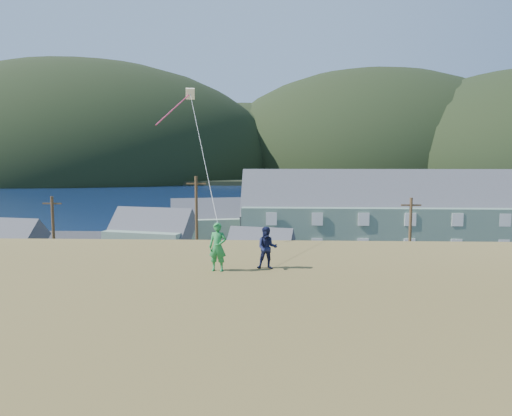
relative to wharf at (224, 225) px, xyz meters
The scene contains 15 objects.
ground 40.45m from the wharf, 81.47° to the right, with size 900.00×900.00×0.00m, color #0A1638.
grass_strip 42.43m from the wharf, 81.87° to the right, with size 110.00×8.00×0.10m, color #4C3D19.
waterfront_lot 23.77m from the wharf, 75.38° to the right, with size 72.00×36.00×0.12m, color #28282B.
wharf is the anchor object (origin of this frame).
far_shore 290.06m from the wharf, 88.81° to the left, with size 900.00×320.00×2.00m, color black.
far_hills 242.97m from the wharf, 80.14° to the left, with size 760.00×265.00×143.00m.
lodge 30.85m from the wharf, 43.52° to the right, with size 35.15×10.22×12.32m.
shed_palegreen_near 24.58m from the wharf, 103.64° to the right, with size 10.65×7.94×6.96m.
shed_white 30.58m from the wharf, 76.76° to the right, with size 7.53×5.87×5.30m.
shed_palegreen_far 13.27m from the wharf, 91.30° to the right, with size 12.04×8.53×7.34m.
utility_poles 38.89m from the wharf, 84.46° to the right, with size 29.65×0.24×9.85m.
parked_cars 18.02m from the wharf, 103.45° to the right, with size 22.45×12.49×1.54m.
kite_flyer_green 59.89m from the wharf, 83.82° to the right, with size 0.65×0.43×1.78m, color #24853D.
kite_flyer_navy 59.70m from the wharf, 82.05° to the right, with size 0.77×0.60×1.59m, color #161B3D.
kite_rig 53.62m from the wharf, 85.58° to the right, with size 1.81×4.15×9.94m.
Camera 1 is at (2.45, -35.39, 11.22)m, focal length 32.00 mm.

